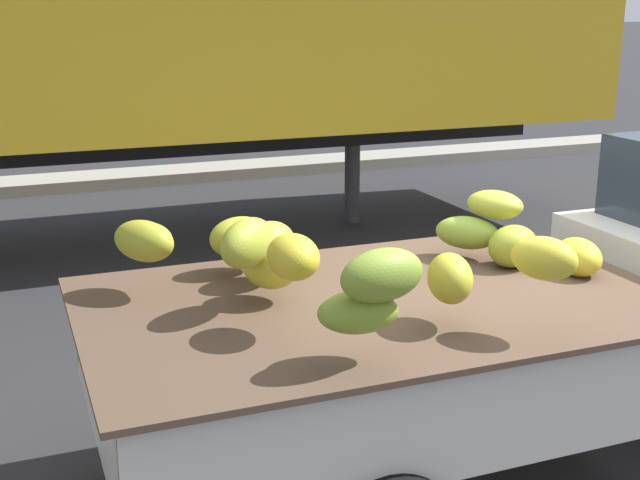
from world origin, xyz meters
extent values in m
plane|color=#28282B|center=(0.00, 0.00, 0.00)|extent=(220.00, 220.00, 0.00)
cube|color=gray|center=(0.00, 8.34, 0.08)|extent=(80.00, 0.80, 0.16)
cube|color=silver|center=(-0.91, -0.19, 0.58)|extent=(2.82, 1.72, 0.08)
cube|color=silver|center=(-0.89, 0.63, 0.84)|extent=(2.80, 0.10, 0.44)
cube|color=silver|center=(-0.92, -1.00, 0.84)|extent=(2.80, 0.10, 0.44)
cube|color=silver|center=(0.47, -0.21, 0.84)|extent=(0.08, 1.67, 0.44)
cube|color=silver|center=(-2.28, -0.16, 0.84)|extent=(0.08, 1.67, 0.44)
cube|color=#B21914|center=(-0.89, 0.65, 0.80)|extent=(2.68, 0.06, 0.07)
cube|color=brown|center=(-0.91, -0.19, 1.07)|extent=(2.95, 1.84, 0.03)
ellipsoid|color=#A5A729|center=(-1.96, 0.30, 1.36)|extent=(0.37, 0.41, 0.21)
ellipsoid|color=gold|center=(-0.77, -0.64, 1.31)|extent=(0.28, 0.34, 0.22)
ellipsoid|color=#9CAB31|center=(-1.56, -0.14, 1.43)|extent=(0.40, 0.39, 0.23)
ellipsoid|color=olive|center=(-0.14, 0.23, 1.24)|extent=(0.40, 0.41, 0.19)
ellipsoid|color=olive|center=(-1.24, -0.89, 1.46)|extent=(0.41, 0.26, 0.22)
ellipsoid|color=yellow|center=(0.26, -0.25, 1.18)|extent=(0.28, 0.35, 0.20)
ellipsoid|color=#ACAE2D|center=(-1.42, 0.46, 1.28)|extent=(0.37, 0.28, 0.22)
ellipsoid|color=#959F29|center=(0.01, -0.01, 1.20)|extent=(0.34, 0.29, 0.24)
ellipsoid|color=olive|center=(-1.95, 0.33, 1.37)|extent=(0.37, 0.39, 0.17)
ellipsoid|color=gold|center=(-1.46, -0.46, 1.44)|extent=(0.24, 0.31, 0.20)
ellipsoid|color=#A8B132|center=(0.01, 0.19, 1.40)|extent=(0.37, 0.40, 0.16)
ellipsoid|color=olive|center=(-1.32, -0.84, 1.29)|extent=(0.37, 0.26, 0.18)
ellipsoid|color=gold|center=(-0.46, -0.89, 1.44)|extent=(0.32, 0.35, 0.19)
ellipsoid|color=gold|center=(-1.41, -0.03, 1.27)|extent=(0.37, 0.38, 0.23)
ellipsoid|color=#9BAC32|center=(-1.34, 0.23, 1.30)|extent=(0.40, 0.37, 0.22)
cylinder|color=black|center=(-1.22, 0.63, 0.32)|extent=(0.64, 0.21, 0.64)
cube|color=black|center=(-1.97, 5.08, 1.10)|extent=(11.04, 0.48, 0.30)
cylinder|color=#38383A|center=(1.33, 5.06, 0.62)|extent=(0.18, 0.18, 1.25)
camera|label=1|loc=(-2.64, -3.68, 2.48)|focal=46.53mm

